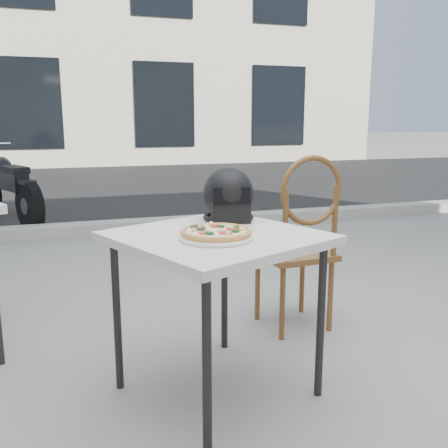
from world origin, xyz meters
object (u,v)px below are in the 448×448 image
object	(u,v)px
cafe_table_main	(217,249)
plate	(216,237)
cafe_chair_main	(301,235)
motorcycle	(7,188)
pizza	(216,232)
helmet	(229,197)

from	to	relation	value
cafe_table_main	plate	distance (m)	0.13
cafe_chair_main	motorcycle	bearing A→B (deg)	-68.31
cafe_table_main	pizza	world-z (taller)	pizza
cafe_chair_main	cafe_table_main	bearing A→B (deg)	33.50
plate	cafe_chair_main	world-z (taller)	cafe_chair_main
motorcycle	cafe_table_main	bearing A→B (deg)	-98.73
pizza	plate	bearing A→B (deg)	-120.06
motorcycle	pizza	bearing A→B (deg)	-99.45
helmet	plate	bearing A→B (deg)	-105.18
cafe_table_main	plate	xyz separation A→B (m)	(-0.03, -0.09, 0.08)
helmet	cafe_chair_main	size ratio (longest dim) A/B	0.29
pizza	helmet	world-z (taller)	helmet
cafe_chair_main	helmet	bearing A→B (deg)	20.43
cafe_table_main	motorcycle	size ratio (longest dim) A/B	0.58
plate	motorcycle	world-z (taller)	motorcycle
cafe_table_main	cafe_chair_main	size ratio (longest dim) A/B	0.99
helmet	cafe_chair_main	world-z (taller)	cafe_chair_main
pizza	motorcycle	world-z (taller)	motorcycle
helmet	motorcycle	size ratio (longest dim) A/B	0.17
cafe_table_main	motorcycle	bearing A→B (deg)	105.83
cafe_table_main	pizza	distance (m)	0.14
motorcycle	helmet	bearing A→B (deg)	-95.99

